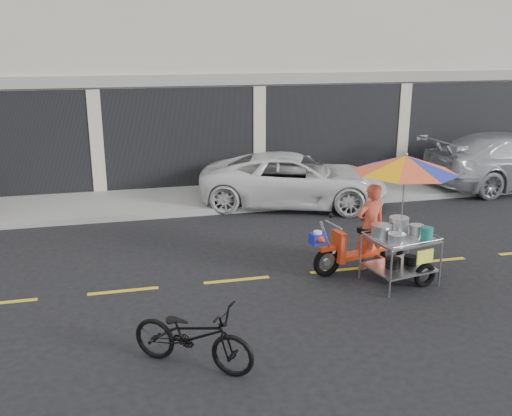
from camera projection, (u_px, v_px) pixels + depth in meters
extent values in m
plane|color=black|center=(341.00, 270.00, 10.71)|extent=(90.00, 90.00, 0.00)
cube|color=gray|center=(267.00, 192.00, 15.82)|extent=(45.00, 3.00, 0.15)
cube|color=beige|center=(231.00, 44.00, 19.36)|extent=(36.00, 8.00, 8.00)
cube|color=black|center=(259.00, 138.00, 16.33)|extent=(35.28, 0.06, 2.90)
cube|color=gray|center=(259.00, 79.00, 15.84)|extent=(36.00, 0.12, 0.30)
cube|color=gold|center=(341.00, 270.00, 10.71)|extent=(42.00, 0.10, 0.01)
imported|color=white|center=(294.00, 180.00, 14.76)|extent=(5.24, 3.60, 1.33)
imported|color=black|center=(193.00, 335.00, 7.44)|extent=(1.77, 1.49, 0.91)
torus|color=black|center=(327.00, 262.00, 10.37)|extent=(0.56, 0.21, 0.55)
torus|color=black|center=(392.00, 250.00, 10.96)|extent=(0.56, 0.21, 0.55)
cylinder|color=#9EA0A5|center=(327.00, 262.00, 10.37)|extent=(0.14, 0.08, 0.14)
cylinder|color=#9EA0A5|center=(392.00, 250.00, 10.96)|extent=(0.14, 0.08, 0.14)
cube|color=red|center=(327.00, 249.00, 10.30)|extent=(0.33, 0.18, 0.08)
cylinder|color=#9EA0A5|center=(328.00, 241.00, 10.26)|extent=(0.36, 0.12, 0.78)
cube|color=red|center=(339.00, 247.00, 10.40)|extent=(0.18, 0.35, 0.58)
cube|color=red|center=(358.00, 254.00, 10.63)|extent=(0.82, 0.42, 0.08)
cube|color=red|center=(378.00, 240.00, 10.75)|extent=(0.76, 0.39, 0.39)
cube|color=black|center=(374.00, 229.00, 10.64)|extent=(0.66, 0.35, 0.10)
cylinder|color=#9EA0A5|center=(334.00, 225.00, 10.22)|extent=(0.14, 0.53, 0.03)
sphere|color=black|center=(331.00, 215.00, 10.38)|extent=(0.10, 0.10, 0.10)
cylinder|color=white|center=(333.00, 251.00, 10.36)|extent=(0.14, 0.14, 0.05)
cube|color=#171D9A|center=(317.00, 239.00, 10.15)|extent=(0.29, 0.26, 0.19)
cylinder|color=white|center=(318.00, 233.00, 10.11)|extent=(0.18, 0.18, 0.05)
cone|color=red|center=(322.00, 241.00, 10.00)|extent=(0.21, 0.24, 0.17)
torus|color=black|center=(425.00, 275.00, 9.94)|extent=(0.46, 0.18, 0.45)
cylinder|color=#9EA0A5|center=(391.00, 275.00, 9.47)|extent=(0.04, 0.04, 0.83)
cylinder|color=#9EA0A5|center=(360.00, 257.00, 10.23)|extent=(0.04, 0.04, 0.83)
cylinder|color=#9EA0A5|center=(440.00, 264.00, 9.90)|extent=(0.04, 0.04, 0.83)
cylinder|color=#9EA0A5|center=(408.00, 248.00, 10.66)|extent=(0.04, 0.04, 0.83)
cube|color=#9EA0A5|center=(399.00, 267.00, 10.10)|extent=(1.22, 1.07, 0.03)
cube|color=#9EA0A5|center=(401.00, 239.00, 9.95)|extent=(1.22, 1.07, 0.04)
cylinder|color=#9EA0A5|center=(418.00, 243.00, 9.55)|extent=(1.05, 0.23, 0.02)
cylinder|color=#9EA0A5|center=(386.00, 228.00, 10.31)|extent=(1.05, 0.23, 0.02)
cylinder|color=#9EA0A5|center=(376.00, 240.00, 9.72)|extent=(0.19, 0.86, 0.02)
cylinder|color=#9EA0A5|center=(426.00, 231.00, 10.15)|extent=(0.19, 0.86, 0.02)
cylinder|color=#9EA0A5|center=(384.00, 259.00, 10.48)|extent=(0.18, 0.72, 0.04)
cylinder|color=#9EA0A5|center=(386.00, 234.00, 10.34)|extent=(0.18, 0.72, 0.04)
cube|color=#E1F038|center=(425.00, 257.00, 9.66)|extent=(0.34, 0.09, 0.24)
cylinder|color=#B7B7BC|center=(381.00, 231.00, 9.97)|extent=(0.42, 0.42, 0.20)
cylinder|color=#B7B7BC|center=(399.00, 226.00, 10.13)|extent=(0.40, 0.40, 0.28)
cylinder|color=#B7B7BC|center=(417.00, 230.00, 10.11)|extent=(0.29, 0.29, 0.15)
cylinder|color=#B7B7BC|center=(397.00, 239.00, 9.67)|extent=(0.35, 0.35, 0.14)
cylinder|color=#1B7569|center=(427.00, 233.00, 9.84)|extent=(0.25, 0.25, 0.21)
cylinder|color=black|center=(393.00, 263.00, 10.01)|extent=(0.32, 0.32, 0.17)
cylinder|color=black|center=(410.00, 260.00, 10.17)|extent=(0.27, 0.27, 0.16)
cylinder|color=#9EA0A5|center=(403.00, 197.00, 9.84)|extent=(0.03, 0.03, 1.46)
sphere|color=#9EA0A5|center=(406.00, 154.00, 9.63)|extent=(0.06, 0.06, 0.06)
imported|color=#D64E34|center=(370.00, 227.00, 10.59)|extent=(0.67, 0.50, 1.65)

